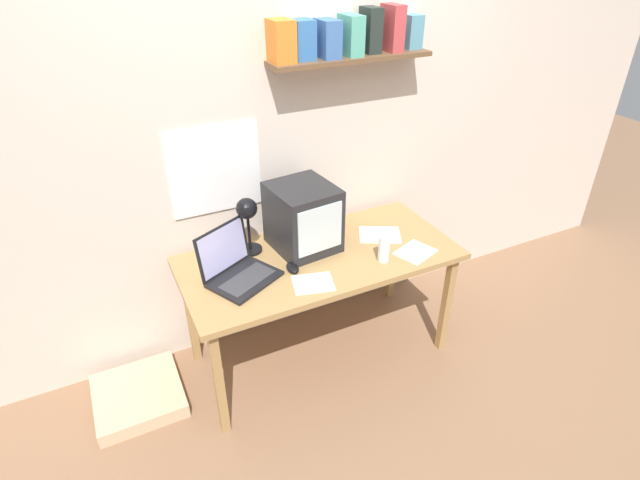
% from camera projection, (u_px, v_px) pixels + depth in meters
% --- Properties ---
extents(ground_plane, '(12.00, 12.00, 0.00)m').
position_uv_depth(ground_plane, '(320.00, 351.00, 3.12)').
color(ground_plane, '#8E674A').
extents(back_wall, '(5.60, 0.24, 2.60)m').
position_uv_depth(back_wall, '(287.00, 128.00, 2.76)').
color(back_wall, beige).
rests_on(back_wall, ground_plane).
extents(corner_desk, '(1.52, 0.71, 0.72)m').
position_uv_depth(corner_desk, '(320.00, 265.00, 2.78)').
color(corner_desk, '#AB834D').
rests_on(corner_desk, ground_plane).
extents(crt_monitor, '(0.36, 0.39, 0.37)m').
position_uv_depth(crt_monitor, '(303.00, 217.00, 2.73)').
color(crt_monitor, '#232326').
rests_on(crt_monitor, corner_desk).
extents(laptop, '(0.42, 0.40, 0.27)m').
position_uv_depth(laptop, '(235.00, 266.00, 2.54)').
color(laptop, black).
rests_on(laptop, corner_desk).
extents(desk_lamp, '(0.14, 0.18, 0.36)m').
position_uv_depth(desk_lamp, '(247.00, 216.00, 2.61)').
color(desk_lamp, black).
rests_on(desk_lamp, corner_desk).
extents(juice_glass, '(0.06, 0.06, 0.14)m').
position_uv_depth(juice_glass, '(384.00, 250.00, 2.67)').
color(juice_glass, white).
rests_on(juice_glass, corner_desk).
extents(computer_mouse, '(0.06, 0.11, 0.03)m').
position_uv_depth(computer_mouse, '(293.00, 268.00, 2.61)').
color(computer_mouse, black).
rests_on(computer_mouse, corner_desk).
extents(open_notebook, '(0.25, 0.23, 0.00)m').
position_uv_depth(open_notebook, '(415.00, 252.00, 2.77)').
color(open_notebook, white).
rests_on(open_notebook, corner_desk).
extents(loose_paper_near_monitor, '(0.30, 0.28, 0.00)m').
position_uv_depth(loose_paper_near_monitor, '(380.00, 235.00, 2.93)').
color(loose_paper_near_monitor, white).
rests_on(loose_paper_near_monitor, corner_desk).
extents(printed_handout, '(0.24, 0.21, 0.00)m').
position_uv_depth(printed_handout, '(313.00, 283.00, 2.52)').
color(printed_handout, white).
rests_on(printed_handout, corner_desk).
extents(floor_cushion, '(0.46, 0.46, 0.08)m').
position_uv_depth(floor_cushion, '(139.00, 396.00, 2.76)').
color(floor_cushion, '#CFB58E').
rests_on(floor_cushion, ground_plane).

